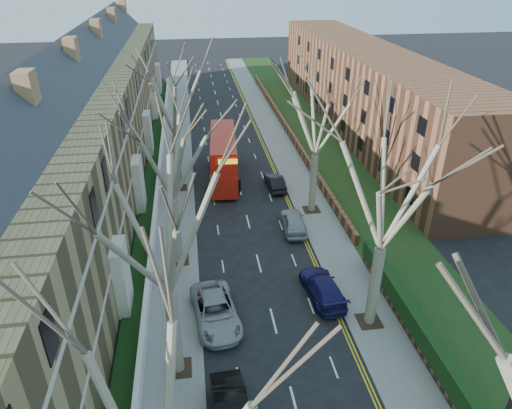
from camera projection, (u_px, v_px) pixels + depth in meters
name	position (u px, v px, depth m)	size (l,w,h in m)	color
pavement_left	(177.00, 147.00, 53.08)	(3.00, 102.00, 0.12)	slate
pavement_right	(278.00, 142.00, 54.60)	(3.00, 102.00, 0.12)	slate
terrace_left	(89.00, 127.00, 42.55)	(9.70, 78.00, 13.60)	#97804C
flats_right	(363.00, 89.00, 57.17)	(13.97, 54.00, 10.00)	brown
wall_hedge_right	(455.00, 387.00, 22.13)	(0.70, 24.00, 1.80)	brown
front_wall_left	(160.00, 171.00, 45.65)	(0.30, 78.00, 1.00)	white
grass_verge_right	(315.00, 139.00, 55.12)	(6.00, 102.00, 0.06)	black
tree_left_mid	(161.00, 216.00, 19.89)	(10.50, 10.50, 14.71)	#706650
tree_left_far	(168.00, 142.00, 28.74)	(10.15, 10.15, 14.22)	#706650
tree_left_dist	(171.00, 89.00, 39.02)	(10.50, 10.50, 14.71)	#706650
tree_right_mid	(391.00, 180.00, 23.07)	(10.50, 10.50, 14.71)	#706650
tree_right_far	(318.00, 107.00, 35.39)	(10.15, 10.15, 14.22)	#706650
double_decker_bus	(224.00, 158.00, 44.62)	(3.21, 10.69, 4.43)	#B9190D
car_left_far	(216.00, 311.00, 27.42)	(2.52, 5.46, 1.52)	#999A9F
car_right_near	(323.00, 287.00, 29.46)	(1.99, 4.91, 1.42)	#1A1752
car_right_mid	(293.00, 222.00, 36.70)	(1.78, 4.42, 1.51)	#96989E
car_right_far	(275.00, 182.00, 43.36)	(1.39, 3.99, 1.32)	black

